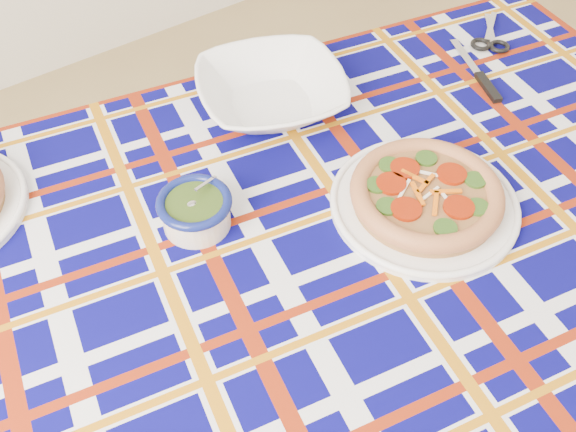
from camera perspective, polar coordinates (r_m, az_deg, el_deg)
floor at (r=1.77m, az=15.36°, el=-16.18°), size 4.00×4.00×0.00m
dining_table at (r=1.09m, az=2.41°, el=-5.12°), size 1.76×1.29×0.75m
tablecloth at (r=1.07m, az=2.45°, el=-4.34°), size 1.79×1.33×0.11m
main_focaccia_plate at (r=1.08m, az=12.19°, el=1.92°), size 0.34×0.34×0.06m
pesto_bowl at (r=1.04m, az=-8.25°, el=0.63°), size 0.14×0.14×0.07m
serving_bowl at (r=1.26m, az=-1.49°, el=10.95°), size 0.36×0.36×0.07m
table_knife at (r=1.45m, az=15.62°, el=13.37°), size 0.11×0.23×0.01m
kitchen_scissors at (r=1.56m, az=17.54°, el=15.71°), size 0.20×0.19×0.02m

